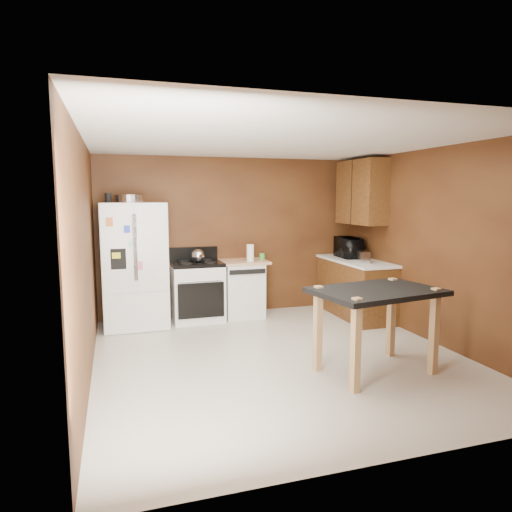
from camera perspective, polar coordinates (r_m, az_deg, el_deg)
name	(u,v)px	position (r m, az deg, el deg)	size (l,w,h in m)	color
floor	(280,357)	(5.52, 3.01, -12.52)	(4.50, 4.50, 0.00)	beige
ceiling	(281,141)	(5.22, 3.20, 14.21)	(4.50, 4.50, 0.00)	white
wall_back	(232,236)	(7.37, -3.00, 2.49)	(4.20, 4.20, 0.00)	#573316
wall_front	(396,290)	(3.24, 17.12, -4.13)	(4.20, 4.20, 0.00)	#573316
wall_left	(86,260)	(4.91, -20.53, -0.43)	(4.50, 4.50, 0.00)	#573316
wall_right	(434,246)	(6.27, 21.41, 1.13)	(4.50, 4.50, 0.00)	#573316
roasting_pan	(130,199)	(6.76, -15.45, 6.93)	(0.44, 0.44, 0.11)	silver
pen_cup	(108,198)	(6.65, -18.02, 6.92)	(0.09, 0.09, 0.13)	black
kettle	(198,256)	(6.91, -7.27, 0.04)	(0.20, 0.20, 0.20)	silver
paper_towel	(250,253)	(7.02, -0.72, 0.39)	(0.11, 0.11, 0.26)	white
green_canister	(262,256)	(7.27, 0.76, -0.03)	(0.09, 0.09, 0.10)	green
toaster	(364,257)	(7.00, 13.32, -0.12)	(0.15, 0.24, 0.17)	silver
microwave	(349,248)	(7.55, 11.49, 0.95)	(0.54, 0.37, 0.30)	black
refrigerator	(135,265)	(6.80, -14.92, -1.12)	(0.90, 0.80, 1.80)	white
gas_range	(197,290)	(7.03, -7.37, -4.29)	(0.76, 0.68, 1.10)	white
dishwasher	(242,288)	(7.21, -1.75, -4.01)	(0.78, 0.63, 0.89)	white
right_cabinets	(357,259)	(7.38, 12.51, -0.34)	(0.63, 1.58, 2.45)	brown
island	(376,301)	(5.02, 14.81, -5.52)	(1.43, 1.07, 0.93)	black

